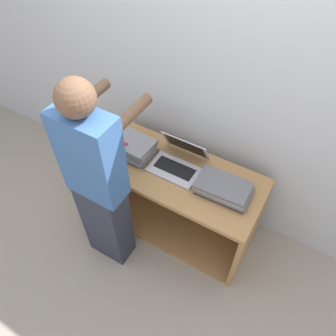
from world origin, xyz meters
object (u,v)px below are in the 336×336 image
(laptop_stack_left, at_px, (130,145))
(laptop_open, at_px, (178,162))
(person, at_px, (99,185))
(laptop_stack_right, at_px, (224,188))

(laptop_stack_left, bearing_deg, laptop_open, 7.78)
(laptop_stack_left, height_order, person, person)
(laptop_open, bearing_deg, laptop_stack_left, -172.22)
(laptop_stack_right, xyz_separation_m, person, (-0.73, -0.48, 0.09))
(laptop_open, height_order, person, person)
(laptop_open, xyz_separation_m, person, (-0.32, -0.54, 0.09))
(laptop_stack_right, bearing_deg, laptop_stack_left, 179.81)
(laptop_stack_right, bearing_deg, laptop_open, 171.89)
(laptop_stack_left, relative_size, laptop_stack_right, 0.99)
(laptop_stack_left, relative_size, person, 0.24)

